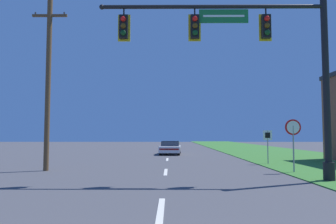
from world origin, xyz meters
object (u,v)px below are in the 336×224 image
Objects in this scene: stop_sign at (293,133)px; car_ahead at (170,148)px; signal_mast at (263,58)px; route_sign_post at (268,139)px; utility_pole_near at (48,80)px.

car_ahead is at bearing 111.95° from stop_sign.
signal_mast is 3.70× the size of stop_sign.
stop_sign is (5.89, -14.61, 1.26)m from car_ahead.
route_sign_post is at bearing -59.21° from car_ahead.
stop_sign reaches higher than route_sign_post.
stop_sign is 4.55m from route_sign_post.
utility_pole_near is (-12.13, 0.80, 2.73)m from stop_sign.
stop_sign is 12.46m from utility_pole_near.
car_ahead is (-3.70, 17.46, -4.27)m from signal_mast.
stop_sign is at bearing -3.76° from utility_pole_near.
signal_mast is 4.56× the size of route_sign_post.
route_sign_post is 0.23× the size of utility_pole_near.
car_ahead is 11.76m from route_sign_post.
car_ahead is at bearing 120.79° from route_sign_post.
route_sign_post is (0.11, 4.53, -0.34)m from stop_sign.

